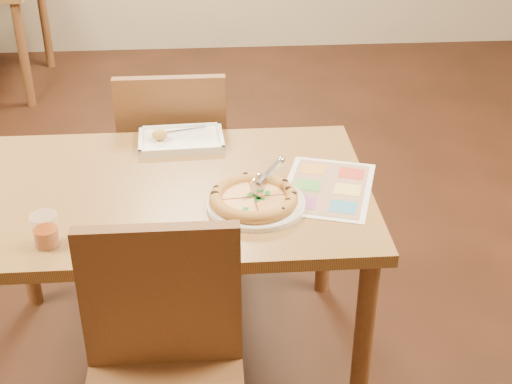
{
  "coord_description": "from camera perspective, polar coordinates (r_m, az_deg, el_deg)",
  "views": [
    {
      "loc": [
        0.14,
        -1.99,
        1.85
      ],
      "look_at": [
        0.28,
        -0.13,
        0.77
      ],
      "focal_mm": 50.0,
      "sensor_mm": 36.0,
      "label": 1
    }
  ],
  "objects": [
    {
      "name": "dining_table",
      "position": [
        2.34,
        -7.02,
        -1.48
      ],
      "size": [
        1.3,
        0.85,
        0.72
      ],
      "color": "olive",
      "rests_on": "ground"
    },
    {
      "name": "menu",
      "position": [
        2.29,
        5.74,
        0.34
      ],
      "size": [
        0.37,
        0.45,
        0.0
      ],
      "primitive_type": "cube",
      "rotation": [
        0.0,
        0.0,
        -0.3
      ],
      "color": "white",
      "rests_on": "dining_table"
    },
    {
      "name": "chair_near",
      "position": [
        1.9,
        -7.49,
        -12.79
      ],
      "size": [
        0.42,
        0.42,
        0.47
      ],
      "color": "brown",
      "rests_on": "ground"
    },
    {
      "name": "chair_far",
      "position": [
        2.9,
        -6.56,
        3.6
      ],
      "size": [
        0.42,
        0.42,
        0.47
      ],
      "rotation": [
        0.0,
        0.0,
        3.14
      ],
      "color": "brown",
      "rests_on": "ground"
    },
    {
      "name": "pizza_cutter",
      "position": [
        2.17,
        0.86,
        1.25
      ],
      "size": [
        0.11,
        0.11,
        0.09
      ],
      "rotation": [
        0.0,
        0.0,
        0.78
      ],
      "color": "silver",
      "rests_on": "pizza"
    },
    {
      "name": "plate",
      "position": [
        2.18,
        0.0,
        -0.95
      ],
      "size": [
        0.4,
        0.4,
        0.02
      ],
      "primitive_type": "cylinder",
      "rotation": [
        0.0,
        0.0,
        0.4
      ],
      "color": "white",
      "rests_on": "dining_table"
    },
    {
      "name": "glass_tumbler",
      "position": [
        2.07,
        -16.46,
        -3.09
      ],
      "size": [
        0.08,
        0.08,
        0.1
      ],
      "rotation": [
        0.0,
        0.0,
        -0.13
      ],
      "color": "#86330A",
      "rests_on": "dining_table"
    },
    {
      "name": "pizza",
      "position": [
        2.17,
        -0.18,
        -0.49
      ],
      "size": [
        0.27,
        0.27,
        0.04
      ],
      "rotation": [
        0.0,
        0.0,
        0.09
      ],
      "color": "#CE9346",
      "rests_on": "plate"
    },
    {
      "name": "appetizer_tray",
      "position": [
        2.57,
        -6.14,
        4.1
      ],
      "size": [
        0.31,
        0.22,
        0.06
      ],
      "rotation": [
        0.0,
        0.0,
        0.05
      ],
      "color": "white",
      "rests_on": "dining_table"
    }
  ]
}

